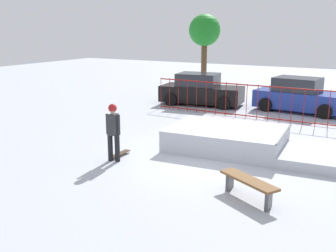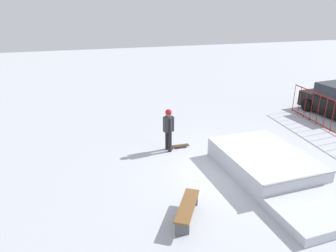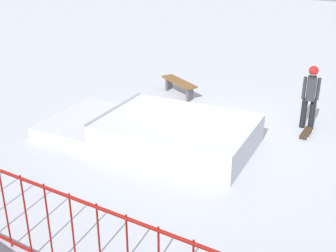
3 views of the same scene
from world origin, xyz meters
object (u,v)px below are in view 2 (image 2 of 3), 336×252
at_px(skate_ramp, 272,169).
at_px(skateboard, 179,146).
at_px(park_bench, 187,209).
at_px(skater, 168,127).

bearing_deg(skate_ramp, skateboard, -146.74).
xyz_separation_m(skate_ramp, skateboard, (-3.05, -2.34, -0.24)).
relative_size(skate_ramp, park_bench, 3.51).
distance_m(skater, skateboard, 1.06).
distance_m(skate_ramp, park_bench, 3.74).
distance_m(skater, park_bench, 4.41).
xyz_separation_m(skateboard, park_bench, (4.44, -1.13, 0.28)).
height_order(skate_ramp, skateboard, skate_ramp).
bearing_deg(skateboard, skater, 13.28).
height_order(skater, park_bench, skater).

